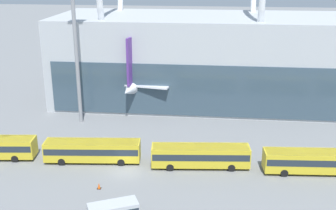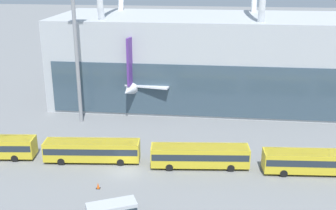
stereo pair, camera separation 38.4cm
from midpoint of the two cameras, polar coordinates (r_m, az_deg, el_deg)
name	(u,v)px [view 1 (the left image)]	position (r m, az deg, el deg)	size (l,w,h in m)	color
ground_plane	(125,172)	(56.89, -6.01, -9.01)	(440.00, 440.00, 0.00)	slate
airliner_at_gate_far	(160,68)	(89.54, -1.27, 5.06)	(37.87, 39.81, 14.32)	silver
shuttle_bus_1	(93,150)	(59.59, -10.37, -5.97)	(13.38, 3.94, 3.00)	gold
shuttle_bus_2	(200,155)	(57.31, 4.22, -6.74)	(13.38, 3.98, 3.00)	gold
shuttle_bus_3	(314,160)	(58.82, 19.03, -7.09)	(13.34, 3.65, 3.00)	gold
floodlight_mast	(74,24)	(71.02, -12.74, 10.71)	(2.65, 2.65, 26.41)	gray
lane_stripe_3	(73,154)	(63.13, -12.89, -6.46)	(6.34, 0.25, 0.01)	silver
traffic_cone_0	(99,186)	(53.32, -9.54, -10.75)	(0.50, 0.50, 0.79)	black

